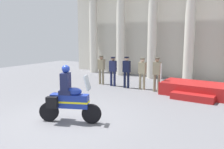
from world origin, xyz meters
name	(u,v)px	position (x,y,z in m)	size (l,w,h in m)	color
ground_plane	(67,121)	(0.00, 0.00, 0.00)	(28.00, 28.00, 0.00)	slate
colonnade_backdrop	(174,17)	(0.21, 9.68, 3.94)	(16.24, 1.45, 7.62)	beige
reviewing_stand	(198,90)	(2.84, 5.82, 0.29)	(3.36, 2.14, 1.50)	#A51919
officer_in_row_0	(101,68)	(-2.57, 5.61, 0.98)	(0.39, 0.24, 1.66)	#7A7056
officer_in_row_1	(113,69)	(-1.74, 5.56, 0.96)	(0.39, 0.24, 1.63)	#191E42
officer_in_row_2	(127,70)	(-0.85, 5.53, 0.99)	(0.39, 0.24, 1.68)	black
officer_in_row_3	(142,71)	(0.00, 5.70, 0.97)	(0.39, 0.24, 1.65)	gray
officer_in_row_4	(157,72)	(0.87, 5.57, 1.02)	(0.39, 0.24, 1.72)	#7A7056
motorcycle_with_rider	(68,99)	(0.13, -0.07, 0.79)	(1.96, 1.07, 1.90)	black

